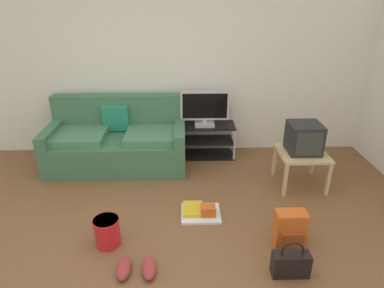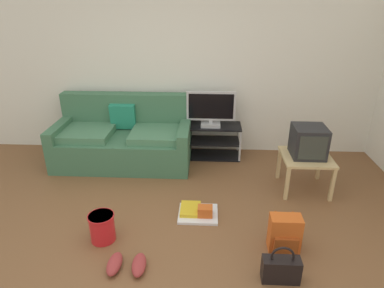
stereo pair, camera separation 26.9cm
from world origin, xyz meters
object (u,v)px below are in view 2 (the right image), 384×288
at_px(tv_stand, 210,141).
at_px(crt_tv, 309,141).
at_px(sneakers_pair, 127,264).
at_px(couch, 124,139).
at_px(side_table, 306,161).
at_px(backpack, 285,234).
at_px(floor_tray, 198,212).
at_px(handbag, 281,269).
at_px(cleaning_bucket, 102,227).
at_px(flat_tv, 211,109).

distance_m(tv_stand, crt_tv, 1.50).
distance_m(tv_stand, sneakers_pair, 2.45).
bearing_deg(crt_tv, sneakers_pair, -142.12).
relative_size(couch, side_table, 3.26).
height_order(tv_stand, backpack, tv_stand).
xyz_separation_m(tv_stand, floor_tray, (-0.13, -1.51, -0.21)).
relative_size(handbag, cleaning_bucket, 1.23).
distance_m(tv_stand, cleaning_bucket, 2.22).
relative_size(tv_stand, side_table, 1.53).
height_order(couch, flat_tv, flat_tv).
bearing_deg(flat_tv, floor_tray, -94.95).
height_order(crt_tv, handbag, crt_tv).
bearing_deg(sneakers_pair, floor_tray, 54.02).
relative_size(crt_tv, handbag, 1.08).
height_order(side_table, floor_tray, side_table).
relative_size(tv_stand, floor_tray, 2.06).
height_order(crt_tv, floor_tray, crt_tv).
relative_size(sneakers_pair, floor_tray, 0.83).
bearing_deg(sneakers_pair, backpack, 12.89).
bearing_deg(floor_tray, sneakers_pair, -125.98).
bearing_deg(handbag, backpack, 75.39).
xyz_separation_m(flat_tv, handbag, (0.60, -2.37, -0.62)).
xyz_separation_m(sneakers_pair, floor_tray, (0.60, 0.82, -0.00)).
height_order(couch, crt_tv, couch).
height_order(tv_stand, side_table, tv_stand).
distance_m(couch, flat_tv, 1.31).
distance_m(cleaning_bucket, sneakers_pair, 0.50).
distance_m(tv_stand, backpack, 2.13).
xyz_separation_m(couch, tv_stand, (1.23, 0.22, -0.09)).
bearing_deg(couch, backpack, -42.69).
relative_size(flat_tv, sneakers_pair, 1.95).
relative_size(backpack, sneakers_pair, 1.02).
distance_m(crt_tv, floor_tray, 1.56).
xyz_separation_m(flat_tv, crt_tv, (1.16, -0.84, -0.11)).
distance_m(handbag, sneakers_pair, 1.33).
bearing_deg(tv_stand, cleaning_bucket, -118.12).
bearing_deg(cleaning_bucket, side_table, 26.04).
xyz_separation_m(side_table, backpack, (-0.45, -1.12, -0.21)).
bearing_deg(backpack, tv_stand, 126.53).
bearing_deg(side_table, cleaning_bucket, -153.96).
relative_size(side_table, sneakers_pair, 1.63).
bearing_deg(floor_tray, tv_stand, 85.13).
bearing_deg(handbag, side_table, 69.82).
height_order(handbag, sneakers_pair, handbag).
bearing_deg(flat_tv, backpack, -70.41).
relative_size(backpack, floor_tray, 0.84).
distance_m(crt_tv, handbag, 1.71).
bearing_deg(couch, sneakers_pair, -76.53).
xyz_separation_m(handbag, cleaning_bucket, (-1.65, 0.43, 0.03)).
relative_size(backpack, cleaning_bucket, 1.27).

